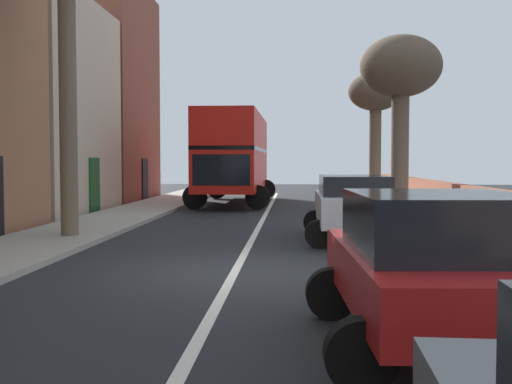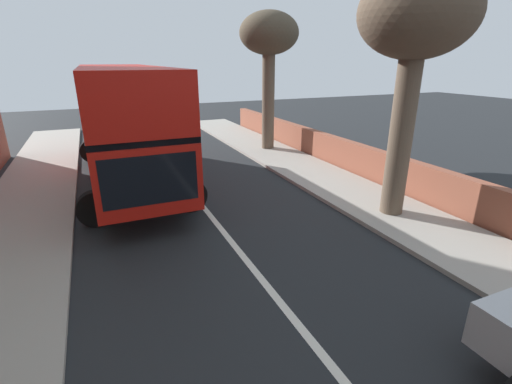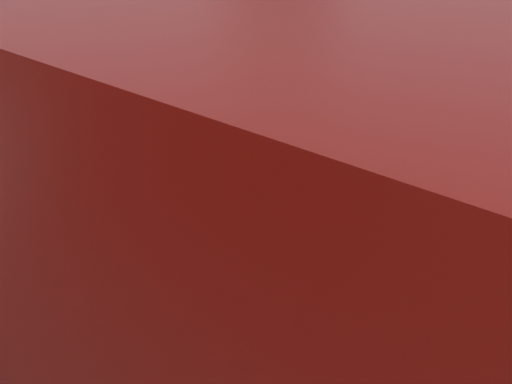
{
  "view_description": "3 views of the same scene",
  "coord_description": "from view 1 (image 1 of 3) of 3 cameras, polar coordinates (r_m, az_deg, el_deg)",
  "views": [
    {
      "loc": [
        1.05,
        -11.12,
        1.97
      ],
      "look_at": [
        -0.13,
        8.26,
        1.01
      ],
      "focal_mm": 43.89,
      "sensor_mm": 36.0,
      "label": 1
    },
    {
      "loc": [
        -2.71,
        4.11,
        4.26
      ],
      "look_at": [
        0.13,
        10.51,
        1.71
      ],
      "focal_mm": 25.55,
      "sensor_mm": 36.0,
      "label": 2
    },
    {
      "loc": [
        -3.23,
        14.16,
        4.22
      ],
      "look_at": [
        1.04,
        17.5,
        0.93
      ],
      "focal_mm": 36.28,
      "sensor_mm": 36.0,
      "label": 3
    }
  ],
  "objects": [
    {
      "name": "ground_plane",
      "position": [
        11.34,
        -1.88,
        -7.18
      ],
      "size": [
        84.0,
        84.0,
        0.0
      ],
      "primitive_type": "plane",
      "color": "black"
    },
    {
      "name": "road_centre_line",
      "position": [
        11.34,
        -1.88,
        -7.16
      ],
      "size": [
        0.16,
        54.0,
        0.01
      ],
      "primitive_type": "cube",
      "color": "silver",
      "rests_on": "ground"
    },
    {
      "name": "double_decker_bus",
      "position": [
        28.96,
        -1.96,
        3.59
      ],
      "size": [
        3.57,
        10.62,
        4.06
      ],
      "color": "red",
      "rests_on": "ground"
    },
    {
      "name": "parked_car_red_right_0",
      "position": [
        6.75,
        15.99,
        -6.14
      ],
      "size": [
        2.62,
        4.07,
        1.65
      ],
      "color": "#AD1919",
      "rests_on": "ground"
    },
    {
      "name": "parked_car_silver_right_2",
      "position": [
        15.61,
        8.82,
        -1.01
      ],
      "size": [
        2.42,
        4.55,
        1.62
      ],
      "color": "#B7BABF",
      "rests_on": "ground"
    },
    {
      "name": "street_tree_right_3",
      "position": [
        23.07,
        13.06,
        10.47
      ],
      "size": [
        2.88,
        2.88,
        6.3
      ],
      "color": "brown",
      "rests_on": "sidewalk_right"
    },
    {
      "name": "street_tree_right_5",
      "position": [
        31.73,
        10.84,
        8.43
      ],
      "size": [
        2.7,
        2.7,
        6.23
      ],
      "color": "brown",
      "rests_on": "sidewalk_right"
    }
  ]
}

